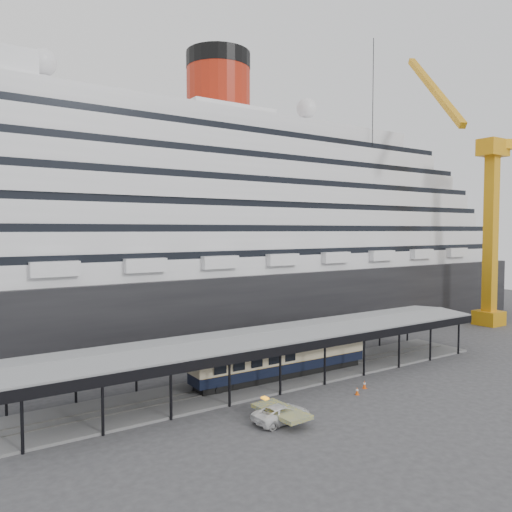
{
  "coord_description": "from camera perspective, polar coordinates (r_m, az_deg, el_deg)",
  "views": [
    {
      "loc": [
        -31.63,
        -37.59,
        16.12
      ],
      "look_at": [
        -0.98,
        8.0,
        13.25
      ],
      "focal_mm": 35.0,
      "sensor_mm": 36.0,
      "label": 1
    }
  ],
  "objects": [
    {
      "name": "traffic_cone_right",
      "position": [
        51.47,
        11.48,
        -14.87
      ],
      "size": [
        0.5,
        0.5,
        0.78
      ],
      "rotation": [
        0.0,
        0.0,
        -0.33
      ],
      "color": "#D54E0B",
      "rests_on": "ground"
    },
    {
      "name": "cruise_ship",
      "position": [
        76.49,
        -9.47,
        4.63
      ],
      "size": [
        130.0,
        30.0,
        43.9
      ],
      "color": "black",
      "rests_on": "ground"
    },
    {
      "name": "platform_canopy",
      "position": [
        54.81,
        2.65,
        -11.55
      ],
      "size": [
        56.0,
        9.18,
        5.3
      ],
      "color": "slate",
      "rests_on": "ground"
    },
    {
      "name": "traffic_cone_mid",
      "position": [
        53.53,
        12.29,
        -14.14
      ],
      "size": [
        0.52,
        0.52,
        0.82
      ],
      "rotation": [
        0.0,
        0.0,
        -0.27
      ],
      "color": "#D7480B",
      "rests_on": "ground"
    },
    {
      "name": "traffic_cone_left",
      "position": [
        46.23,
        2.5,
        -16.92
      ],
      "size": [
        0.5,
        0.5,
        0.76
      ],
      "rotation": [
        0.0,
        0.0,
        0.33
      ],
      "color": "#F5410D",
      "rests_on": "ground"
    },
    {
      "name": "port_truck",
      "position": [
        43.95,
        2.91,
        -17.52
      ],
      "size": [
        5.32,
        2.69,
        1.44
      ],
      "primitive_type": "imported",
      "rotation": [
        0.0,
        0.0,
        1.63
      ],
      "color": "silver",
      "rests_on": "ground"
    },
    {
      "name": "pullman_carriage",
      "position": [
        55.02,
        3.04,
        -11.29
      ],
      "size": [
        21.34,
        3.1,
        20.91
      ],
      "rotation": [
        0.0,
        0.0,
        -0.02
      ],
      "color": "black",
      "rests_on": "ground"
    },
    {
      "name": "ground",
      "position": [
        51.71,
        6.07,
        -15.19
      ],
      "size": [
        200.0,
        200.0,
        0.0
      ],
      "primitive_type": "plane",
      "color": "#343437",
      "rests_on": "ground"
    },
    {
      "name": "crane_yellow",
      "position": [
        92.33,
        24.72,
        5.11
      ],
      "size": [
        23.83,
        18.78,
        47.6
      ],
      "color": "orange",
      "rests_on": "ground"
    }
  ]
}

